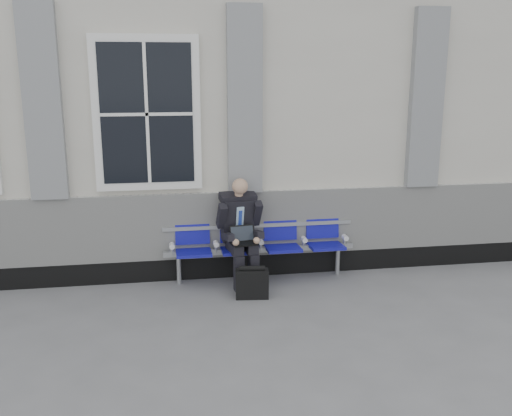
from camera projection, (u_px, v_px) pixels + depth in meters
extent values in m
plane|color=slate|center=(121.00, 330.00, 6.30)|extent=(70.00, 70.00, 0.00)
cube|color=beige|center=(128.00, 114.00, 9.16)|extent=(14.00, 4.00, 4.20)
cube|color=black|center=(128.00, 271.00, 7.67)|extent=(14.00, 0.10, 0.30)
cube|color=silver|center=(125.00, 229.00, 7.52)|extent=(14.00, 0.08, 0.90)
cube|color=gray|center=(43.00, 103.00, 6.97)|extent=(0.45, 0.14, 2.40)
cube|color=gray|center=(245.00, 101.00, 7.36)|extent=(0.45, 0.14, 2.40)
cube|color=gray|center=(426.00, 99.00, 7.75)|extent=(0.45, 0.14, 2.40)
cube|color=white|center=(147.00, 114.00, 7.22)|extent=(1.35, 0.10, 1.95)
cube|color=black|center=(147.00, 114.00, 7.17)|extent=(1.15, 0.02, 1.75)
cube|color=#9EA0A3|center=(260.00, 250.00, 7.73)|extent=(2.60, 0.07, 0.07)
cube|color=#9EA0A3|center=(259.00, 225.00, 7.77)|extent=(2.60, 0.05, 0.05)
cylinder|color=#9EA0A3|center=(179.00, 270.00, 7.61)|extent=(0.06, 0.06, 0.39)
cylinder|color=#9EA0A3|center=(338.00, 261.00, 7.95)|extent=(0.06, 0.06, 0.39)
cube|color=#0C0B94|center=(194.00, 253.00, 7.50)|extent=(0.46, 0.42, 0.07)
cube|color=#0C0B94|center=(192.00, 229.00, 7.64)|extent=(0.46, 0.10, 0.40)
cube|color=#0C0B94|center=(239.00, 250.00, 7.59)|extent=(0.46, 0.42, 0.07)
cube|color=#0C0B94|center=(237.00, 227.00, 7.73)|extent=(0.46, 0.10, 0.40)
cube|color=#0C0B94|center=(283.00, 248.00, 7.69)|extent=(0.46, 0.42, 0.07)
cube|color=#0C0B94|center=(280.00, 226.00, 7.83)|extent=(0.46, 0.10, 0.40)
cube|color=#0C0B94|center=(326.00, 246.00, 7.78)|extent=(0.46, 0.42, 0.07)
cube|color=#0C0B94|center=(322.00, 224.00, 7.92)|extent=(0.46, 0.10, 0.40)
cylinder|color=white|center=(172.00, 246.00, 7.46)|extent=(0.07, 0.12, 0.07)
cylinder|color=white|center=(216.00, 244.00, 7.55)|extent=(0.07, 0.12, 0.07)
cylinder|color=white|center=(261.00, 242.00, 7.65)|extent=(0.07, 0.12, 0.07)
cylinder|color=white|center=(304.00, 239.00, 7.74)|extent=(0.07, 0.12, 0.07)
cylinder|color=white|center=(345.00, 238.00, 7.83)|extent=(0.07, 0.12, 0.07)
cube|color=black|center=(240.00, 290.00, 7.32)|extent=(0.14, 0.27, 0.09)
cube|color=black|center=(255.00, 288.00, 7.37)|extent=(0.14, 0.27, 0.09)
cube|color=black|center=(239.00, 274.00, 7.32)|extent=(0.14, 0.14, 0.47)
cube|color=black|center=(254.00, 272.00, 7.38)|extent=(0.14, 0.14, 0.47)
cube|color=black|center=(234.00, 247.00, 7.46)|extent=(0.20, 0.46, 0.14)
cube|color=black|center=(249.00, 245.00, 7.51)|extent=(0.20, 0.46, 0.14)
cube|color=black|center=(237.00, 218.00, 7.59)|extent=(0.46, 0.39, 0.63)
cube|color=#AECEE4|center=(240.00, 219.00, 7.48)|extent=(0.11, 0.11, 0.35)
cube|color=#243EAA|center=(240.00, 221.00, 7.47)|extent=(0.05, 0.08, 0.29)
cube|color=black|center=(238.00, 197.00, 7.49)|extent=(0.50, 0.30, 0.14)
cylinder|color=tan|center=(239.00, 193.00, 7.43)|extent=(0.11, 0.11, 0.10)
sphere|color=tan|center=(240.00, 186.00, 7.35)|extent=(0.21, 0.21, 0.21)
cube|color=black|center=(222.00, 216.00, 7.41)|extent=(0.14, 0.29, 0.37)
cube|color=black|center=(257.00, 213.00, 7.55)|extent=(0.14, 0.29, 0.37)
cube|color=black|center=(228.00, 237.00, 7.31)|extent=(0.13, 0.32, 0.14)
cube|color=black|center=(258.00, 234.00, 7.43)|extent=(0.13, 0.32, 0.14)
sphere|color=tan|center=(236.00, 242.00, 7.21)|extent=(0.09, 0.09, 0.09)
sphere|color=tan|center=(257.00, 241.00, 7.29)|extent=(0.09, 0.09, 0.09)
cube|color=black|center=(245.00, 243.00, 7.34)|extent=(0.36, 0.27, 0.02)
cube|color=black|center=(242.00, 233.00, 7.42)|extent=(0.34, 0.13, 0.21)
cube|color=black|center=(242.00, 233.00, 7.41)|extent=(0.30, 0.11, 0.18)
cube|color=black|center=(252.00, 284.00, 7.14)|extent=(0.43, 0.22, 0.37)
cylinder|color=black|center=(252.00, 268.00, 7.09)|extent=(0.33, 0.10, 0.06)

